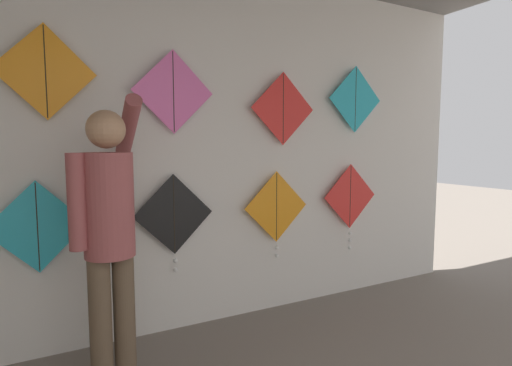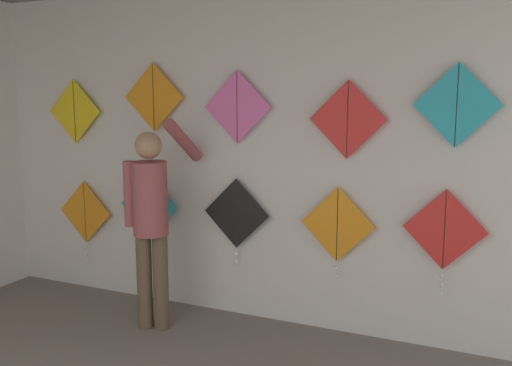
# 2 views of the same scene
# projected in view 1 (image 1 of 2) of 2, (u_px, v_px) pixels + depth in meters

# --- Properties ---
(back_panel) EXTENTS (5.87, 0.06, 2.80)m
(back_panel) POSITION_uv_depth(u_px,v_px,m) (175.00, 149.00, 3.03)
(back_panel) COLOR silver
(back_panel) RESTS_ON ground
(shopkeeper) EXTENTS (0.43, 0.64, 1.74)m
(shopkeeper) POSITION_uv_depth(u_px,v_px,m) (109.00, 224.00, 2.30)
(shopkeeper) COLOR brown
(shopkeeper) RESTS_ON ground
(kite_1) EXTENTS (0.61, 0.01, 0.61)m
(kite_1) POSITION_uv_depth(u_px,v_px,m) (37.00, 227.00, 2.57)
(kite_1) COLOR #28B2C6
(kite_2) EXTENTS (0.61, 0.04, 0.74)m
(kite_2) POSITION_uv_depth(u_px,v_px,m) (174.00, 217.00, 2.98)
(kite_2) COLOR black
(kite_3) EXTENTS (0.61, 0.04, 0.74)m
(kite_3) POSITION_uv_depth(u_px,v_px,m) (276.00, 209.00, 3.39)
(kite_3) COLOR orange
(kite_4) EXTENTS (0.61, 0.04, 0.81)m
(kite_4) POSITION_uv_depth(u_px,v_px,m) (350.00, 200.00, 3.76)
(kite_4) COLOR red
(kite_6) EXTENTS (0.61, 0.01, 0.61)m
(kite_6) POSITION_uv_depth(u_px,v_px,m) (45.00, 72.00, 2.51)
(kite_6) COLOR orange
(kite_7) EXTENTS (0.61, 0.01, 0.61)m
(kite_7) POSITION_uv_depth(u_px,v_px,m) (173.00, 92.00, 2.90)
(kite_7) COLOR pink
(kite_8) EXTENTS (0.61, 0.01, 0.61)m
(kite_8) POSITION_uv_depth(u_px,v_px,m) (283.00, 109.00, 3.34)
(kite_8) COLOR red
(kite_9) EXTENTS (0.61, 0.01, 0.61)m
(kite_9) POSITION_uv_depth(u_px,v_px,m) (355.00, 99.00, 3.69)
(kite_9) COLOR #28B2C6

